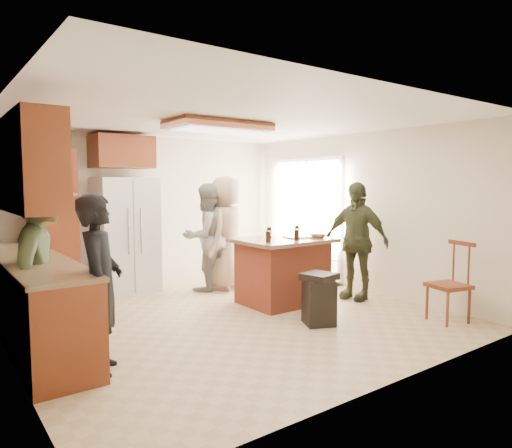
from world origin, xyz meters
TOP-DOWN VIEW (x-y plane):
  - room_shell at (4.37, 1.64)m, footprint 8.00×5.20m
  - person_front_left at (-1.86, -0.78)m, footprint 0.63×0.71m
  - person_behind_left at (0.52, 1.44)m, footprint 0.88×0.59m
  - person_behind_right at (0.84, 1.36)m, footprint 1.06×1.01m
  - person_side_right at (2.03, -0.33)m, footprint 0.73×1.11m
  - person_counter at (-2.15, 0.06)m, footprint 0.97×1.30m
  - left_cabinetry at (-2.24, 0.40)m, footprint 0.64×3.00m
  - back_wall_units at (-1.33, 2.20)m, footprint 1.80×0.60m
  - refrigerator at (-0.55, 2.12)m, footprint 0.90×0.76m
  - kitchen_island at (1.00, 0.11)m, footprint 1.28×1.03m
  - island_items at (1.21, 0.00)m, footprint 1.03×0.63m
  - trash_bin at (0.71, -0.93)m, footprint 0.45×0.45m
  - spindle_chair at (2.09, -1.80)m, footprint 0.51×0.51m

SIDE VIEW (x-z plane):
  - trash_bin at x=0.71m, z-range 0.00..0.63m
  - spindle_chair at x=2.09m, z-range -0.04..0.95m
  - kitchen_island at x=1.00m, z-range 0.01..0.94m
  - person_front_left at x=-1.86m, z-range 0.00..1.61m
  - person_behind_left at x=0.52m, z-range 0.00..1.71m
  - room_shell at x=4.37m, z-range -1.63..3.37m
  - person_side_right at x=2.03m, z-range 0.00..1.73m
  - refrigerator at x=-0.55m, z-range 0.00..1.80m
  - person_counter at x=-2.15m, z-range 0.00..1.82m
  - person_behind_right at x=0.84m, z-range 0.00..1.83m
  - left_cabinetry at x=-2.24m, z-range -0.19..2.11m
  - island_items at x=1.21m, z-range 0.90..1.05m
  - back_wall_units at x=-1.33m, z-range 0.15..2.60m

